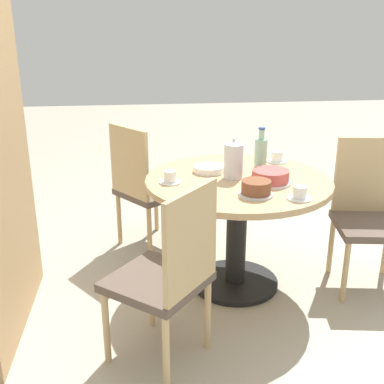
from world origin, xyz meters
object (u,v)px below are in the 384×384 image
(coffee_pot, at_px, (233,160))
(cake_second, at_px, (256,188))
(cake_main, at_px, (270,177))
(chair_c, at_px, (369,212))
(cup_c, at_px, (277,158))
(water_bottle, at_px, (261,155))
(chair_a, at_px, (145,185))
(cup_a, at_px, (300,194))
(chair_b, at_px, (168,274))
(cup_b, at_px, (170,178))

(coffee_pot, bearing_deg, cake_second, -167.78)
(coffee_pot, distance_m, cake_main, 0.24)
(chair_c, distance_m, cup_c, 0.67)
(water_bottle, bearing_deg, cup_c, -36.81)
(chair_a, height_order, cup_a, chair_a)
(chair_a, height_order, chair_b, same)
(water_bottle, xyz_separation_m, cup_a, (-0.46, -0.10, -0.09))
(cup_a, height_order, cup_c, same)
(water_bottle, bearing_deg, cake_second, 163.10)
(cup_a, relative_size, cup_c, 1.00)
(cup_a, bearing_deg, cup_b, 62.29)
(chair_a, distance_m, chair_c, 1.52)
(chair_b, xyz_separation_m, water_bottle, (0.76, -0.62, 0.35))
(chair_a, xyz_separation_m, water_bottle, (-0.53, -0.70, 0.35))
(cup_c, bearing_deg, coffee_pot, 130.85)
(coffee_pot, distance_m, cup_c, 0.48)
(chair_c, distance_m, water_bottle, 0.77)
(chair_b, relative_size, cake_second, 4.90)
(chair_a, relative_size, cup_a, 7.07)
(chair_a, relative_size, cake_main, 3.84)
(chair_b, relative_size, cup_c, 7.07)
(chair_b, xyz_separation_m, cake_second, (0.38, -0.50, 0.27))
(chair_b, relative_size, cup_b, 7.07)
(chair_b, distance_m, cup_a, 0.82)
(cup_a, bearing_deg, coffee_pot, 35.71)
(water_bottle, bearing_deg, chair_b, 140.93)
(cake_main, xyz_separation_m, cake_second, (-0.19, 0.13, 0.00))
(water_bottle, height_order, cup_a, water_bottle)
(cup_a, bearing_deg, water_bottle, 11.76)
(coffee_pot, xyz_separation_m, cup_b, (-0.04, 0.38, -0.08))
(chair_c, bearing_deg, water_bottle, 176.76)
(chair_b, height_order, cup_b, chair_b)
(chair_a, bearing_deg, cake_second, 175.46)
(coffee_pot, relative_size, cake_second, 1.30)
(chair_a, xyz_separation_m, chair_b, (-1.29, -0.08, 0.00))
(coffee_pot, height_order, cup_b, coffee_pot)
(cup_b, bearing_deg, chair_b, 174.84)
(water_bottle, height_order, cake_main, water_bottle)
(cup_b, bearing_deg, coffee_pot, -83.39)
(chair_b, bearing_deg, water_bottle, -179.76)
(water_bottle, bearing_deg, cake_main, -175.82)
(cake_second, bearing_deg, chair_b, 127.04)
(chair_a, xyz_separation_m, cup_c, (-0.29, -0.88, 0.26))
(cake_second, distance_m, cup_b, 0.52)
(cake_second, xyz_separation_m, cup_c, (0.61, -0.29, -0.01))
(chair_a, relative_size, coffee_pot, 3.77)
(chair_c, distance_m, cake_main, 0.71)
(cake_main, xyz_separation_m, cup_a, (-0.27, -0.08, -0.01))
(chair_b, distance_m, cup_c, 1.30)
(cake_main, bearing_deg, chair_c, -85.56)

